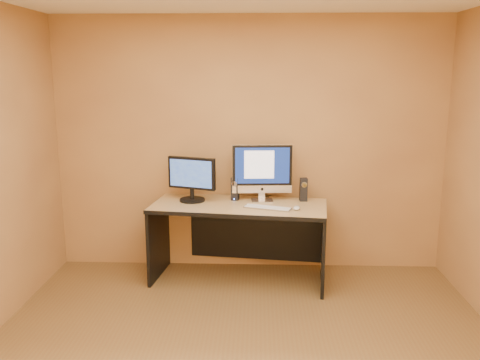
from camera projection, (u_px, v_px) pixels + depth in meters
The scene contains 10 objects.
walls at pixel (244, 190), 3.27m from camera, with size 4.00×4.00×2.60m, color #AB7D45, non-canonical shape.
desk at pixel (239, 242), 5.01m from camera, with size 1.68×0.74×0.78m, color tan, non-canonical shape.
imac at pixel (262, 173), 5.00m from camera, with size 0.60×0.22×0.58m, color silver, non-canonical shape.
second_monitor at pixel (192, 179), 5.02m from camera, with size 0.50×0.25×0.44m, color black, non-canonical shape.
speaker_left at pixel (235, 189), 5.08m from camera, with size 0.07×0.08×0.23m, color black, non-canonical shape.
speaker_right at pixel (304, 190), 5.05m from camera, with size 0.07×0.08×0.23m, color black, non-canonical shape.
keyboard at pixel (268, 208), 4.78m from camera, with size 0.45×0.12×0.02m, color #AFAFB3.
mouse at pixel (297, 208), 4.74m from camera, with size 0.06×0.11×0.04m, color silver.
cable_a at pixel (268, 196), 5.23m from camera, with size 0.01×0.01×0.23m, color black.
cable_b at pixel (265, 197), 5.22m from camera, with size 0.01×0.01×0.19m, color black.
Camera 1 is at (0.09, -3.18, 2.06)m, focal length 38.00 mm.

